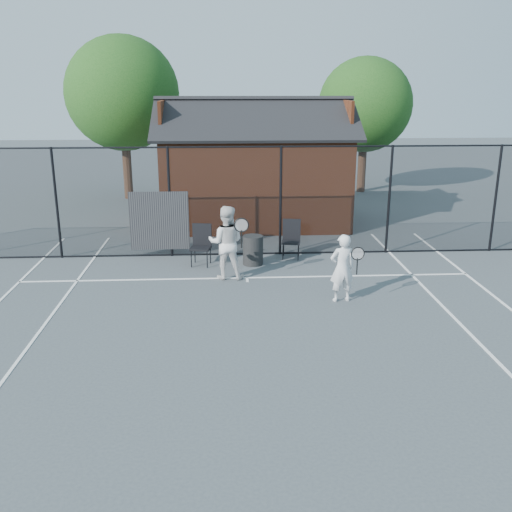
{
  "coord_description": "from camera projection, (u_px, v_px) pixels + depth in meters",
  "views": [
    {
      "loc": [
        -0.51,
        -10.21,
        4.56
      ],
      "look_at": [
        0.12,
        1.21,
        1.1
      ],
      "focal_mm": 40.0,
      "sensor_mm": 36.0,
      "label": 1
    }
  ],
  "objects": [
    {
      "name": "chair_left",
      "position": [
        201.0,
        246.0,
        14.81
      ],
      "size": [
        0.59,
        0.6,
        1.05
      ],
      "primitive_type": "cube",
      "rotation": [
        0.0,
        0.0,
        -0.18
      ],
      "color": "black",
      "rests_on": "ground"
    },
    {
      "name": "ground",
      "position": [
        253.0,
        328.0,
        11.11
      ],
      "size": [
        80.0,
        80.0,
        0.0
      ],
      "primitive_type": "plane",
      "color": "#454C4F",
      "rests_on": "ground"
    },
    {
      "name": "player_front",
      "position": [
        342.0,
        268.0,
        12.29
      ],
      "size": [
        0.7,
        0.54,
        1.5
      ],
      "color": "white",
      "rests_on": "ground"
    },
    {
      "name": "court_lines",
      "position": [
        257.0,
        359.0,
        9.84
      ],
      "size": [
        11.02,
        18.0,
        0.01
      ],
      "color": "white",
      "rests_on": "ground"
    },
    {
      "name": "waste_bin",
      "position": [
        253.0,
        250.0,
        14.92
      ],
      "size": [
        0.64,
        0.64,
        0.77
      ],
      "primitive_type": "cylinder",
      "rotation": [
        0.0,
        0.0,
        0.25
      ],
      "color": "#252525",
      "rests_on": "ground"
    },
    {
      "name": "fence",
      "position": [
        233.0,
        204.0,
        15.45
      ],
      "size": [
        22.04,
        3.0,
        3.0
      ],
      "color": "black",
      "rests_on": "ground"
    },
    {
      "name": "chair_right",
      "position": [
        291.0,
        240.0,
        15.42
      ],
      "size": [
        0.57,
        0.58,
        1.02
      ],
      "primitive_type": "cube",
      "rotation": [
        0.0,
        0.0,
        -0.16
      ],
      "color": "black",
      "rests_on": "ground"
    },
    {
      "name": "tree_left",
      "position": [
        123.0,
        94.0,
        22.56
      ],
      "size": [
        4.48,
        4.48,
        6.44
      ],
      "color": "#301D13",
      "rests_on": "ground"
    },
    {
      "name": "clubhouse",
      "position": [
        254.0,
        175.0,
        19.27
      ],
      "size": [
        6.5,
        4.36,
        4.19
      ],
      "color": "brown",
      "rests_on": "ground"
    },
    {
      "name": "tree_right",
      "position": [
        365.0,
        105.0,
        24.18
      ],
      "size": [
        3.97,
        3.97,
        5.7
      ],
      "color": "#301D13",
      "rests_on": "ground"
    },
    {
      "name": "player_back",
      "position": [
        226.0,
        242.0,
        13.73
      ],
      "size": [
        1.0,
        0.75,
        1.79
      ],
      "color": "silver",
      "rests_on": "ground"
    }
  ]
}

